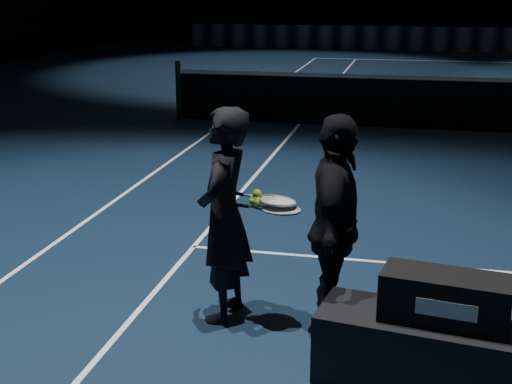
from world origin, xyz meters
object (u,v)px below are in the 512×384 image
Objects in this scene: racket_lower at (282,210)px; racket_upper at (277,201)px; player_a at (224,216)px; player_bench at (441,355)px; racket_bag at (445,298)px; player_b at (335,228)px; tennis_balls at (256,199)px.

racket_lower is 0.08m from racket_upper.
racket_upper is (0.40, -0.01, 0.15)m from player_a.
racket_bag is at bearing 0.00° from player_bench.
player_bench is 1.13m from player_b.
player_b is at bearing 150.80° from racket_bag.
racket_lower is at bearing -42.66° from racket_upper.
racket_lower is (0.45, -0.05, 0.09)m from player_a.
racket_upper is at bearing 92.82° from player_a.
player_bench is 13.00× the size of tennis_balls.
racket_upper is (-1.20, 0.69, 0.73)m from player_bench.
player_b is at bearing -9.08° from racket_upper.
player_bench is at bearing -22.27° from racket_lower.
tennis_balls is at bearing 162.50° from player_bench.
tennis_balls is at bearing -170.43° from racket_upper.
player_b is at bearing -0.00° from racket_lower.
player_a reaches higher than racket_upper.
player_bench is 1.56m from racket_upper.
player_bench is 2.00× the size of racket_bag.
player_bench is 0.39m from racket_bag.
racket_bag is (0.00, 0.00, 0.39)m from player_bench.
racket_lower is 0.20m from tennis_balls.
player_a is at bearing -178.29° from racket_upper.
player_bench is at bearing 70.45° from player_a.
tennis_balls is at bearing 88.23° from player_a.
player_bench is 2.29× the size of racket_lower.
player_a is at bearing 165.47° from racket_bag.
racket_lower is at bearing 159.86° from player_bench.
racket_bag is 1.42m from racket_upper.
player_bench is 1.67m from tennis_balls.
tennis_balls is (-1.35, 0.67, 0.74)m from player_bench.
player_a reaches higher than racket_lower.
player_a is 0.43m from racket_upper.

